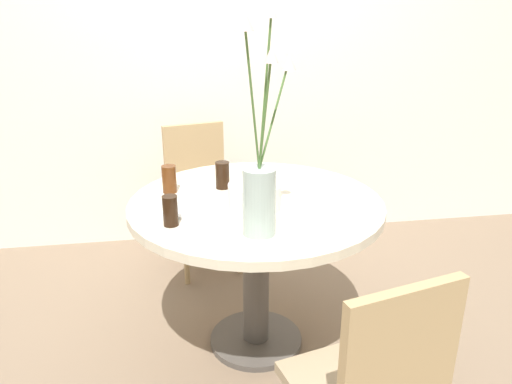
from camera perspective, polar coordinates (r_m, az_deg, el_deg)
ground_plane at (r=2.59m, az=0.00°, el=-16.71°), size 16.00×16.00×0.00m
wall_back at (r=3.34m, az=-3.58°, el=16.04°), size 8.00×0.05×2.60m
dining_table at (r=2.27m, az=0.00°, el=-4.31°), size 1.13×1.13×0.76m
chair_far_back at (r=3.11m, az=-6.42°, el=0.31°), size 0.48×0.48×0.89m
chair_right_flank at (r=1.67m, az=13.25°, el=-20.55°), size 0.49×0.49×0.89m
birthday_cake at (r=2.11m, az=-0.18°, el=-0.52°), size 0.22×0.22×0.15m
flower_vase at (r=1.82m, az=0.46°, el=1.09°), size 0.24×0.23×0.82m
side_plate at (r=2.14m, az=-8.12°, el=-1.83°), size 0.21×0.21×0.01m
drink_glass_0 at (r=2.34m, az=-3.85°, el=1.93°), size 0.07×0.07×0.13m
drink_glass_1 at (r=2.32m, az=-9.89°, el=1.46°), size 0.07×0.07×0.13m
drink_glass_2 at (r=1.97m, az=-9.77°, el=-2.13°), size 0.06×0.06×0.12m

